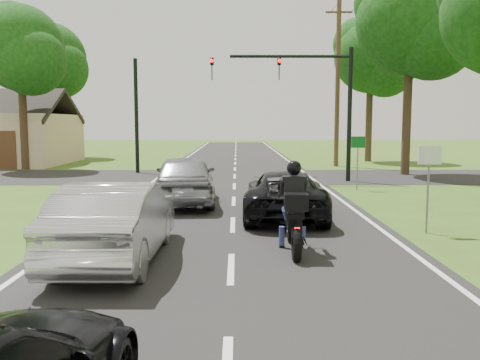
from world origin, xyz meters
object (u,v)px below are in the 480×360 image
(sign_white, at_px, (429,168))
(motorcycle_rider, at_px, (294,216))
(traffic_signal, at_px, (309,90))
(dark_suv, at_px, (285,194))
(sign_green, at_px, (358,150))
(silver_sedan, at_px, (117,221))
(utility_pole_far, at_px, (338,82))
(silver_suv, at_px, (185,179))

(sign_white, bearing_deg, motorcycle_rider, -152.42)
(traffic_signal, bearing_deg, dark_suv, -101.84)
(dark_suv, height_order, traffic_signal, traffic_signal)
(sign_green, bearing_deg, silver_sedan, -124.43)
(dark_suv, bearing_deg, silver_sedan, 54.55)
(utility_pole_far, bearing_deg, traffic_signal, -109.68)
(motorcycle_rider, xyz_separation_m, silver_suv, (-2.87, 6.31, 0.08))
(sign_white, bearing_deg, dark_suv, 146.70)
(sign_white, bearing_deg, silver_sedan, -161.02)
(utility_pole_far, bearing_deg, sign_white, -94.51)
(dark_suv, relative_size, traffic_signal, 0.74)
(silver_sedan, height_order, utility_pole_far, utility_pole_far)
(dark_suv, relative_size, sign_green, 2.23)
(dark_suv, bearing_deg, sign_white, 150.60)
(silver_sedan, xyz_separation_m, sign_white, (6.91, 2.38, 0.82))
(traffic_signal, bearing_deg, utility_pole_far, 70.32)
(motorcycle_rider, height_order, sign_white, sign_white)
(dark_suv, xyz_separation_m, sign_green, (3.43, 5.88, 0.93))
(motorcycle_rider, xyz_separation_m, utility_pole_far, (4.92, 20.81, 4.33))
(traffic_signal, relative_size, utility_pole_far, 0.64)
(silver_sedan, relative_size, utility_pole_far, 0.47)
(dark_suv, bearing_deg, utility_pole_far, -101.73)
(dark_suv, height_order, sign_green, sign_green)
(dark_suv, relative_size, utility_pole_far, 0.47)
(sign_green, bearing_deg, sign_white, -91.43)
(motorcycle_rider, distance_m, sign_white, 3.95)
(silver_sedan, distance_m, utility_pole_far, 23.39)
(motorcycle_rider, distance_m, traffic_signal, 13.40)
(motorcycle_rider, xyz_separation_m, dark_suv, (0.19, 3.91, -0.09))
(silver_sedan, bearing_deg, traffic_signal, -112.04)
(sign_white, height_order, sign_green, same)
(silver_sedan, relative_size, sign_green, 2.19)
(utility_pole_far, bearing_deg, silver_sedan, -111.47)
(motorcycle_rider, height_order, dark_suv, motorcycle_rider)
(traffic_signal, bearing_deg, motorcycle_rider, -99.13)
(traffic_signal, height_order, sign_green, traffic_signal)
(silver_suv, xyz_separation_m, utility_pole_far, (7.79, 14.50, 4.25))
(silver_suv, height_order, utility_pole_far, utility_pole_far)
(silver_sedan, distance_m, silver_suv, 6.93)
(silver_suv, xyz_separation_m, sign_green, (6.49, 3.48, 0.77))
(motorcycle_rider, xyz_separation_m, traffic_signal, (2.06, 12.80, 3.38))
(traffic_signal, xyz_separation_m, sign_green, (1.56, -3.02, -2.54))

